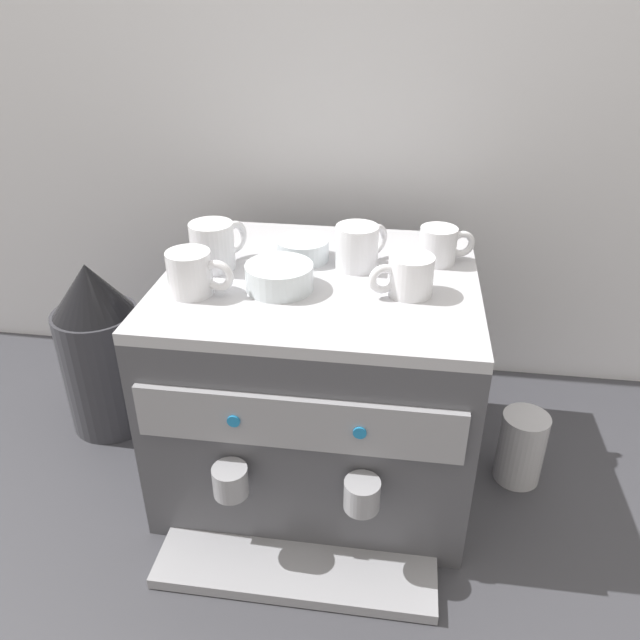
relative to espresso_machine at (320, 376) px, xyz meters
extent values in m
plane|color=#38383D|center=(0.00, 0.00, -0.20)|extent=(4.00, 4.00, 0.00)
cube|color=silver|center=(0.00, 0.40, 0.39)|extent=(2.80, 0.03, 1.19)
cube|color=#4C4C51|center=(0.00, 0.00, -0.01)|extent=(0.54, 0.48, 0.39)
cube|color=#B7B7BC|center=(0.00, 0.00, 0.20)|extent=(0.54, 0.48, 0.02)
cube|color=#939399|center=(0.00, -0.24, 0.08)|extent=(0.50, 0.01, 0.09)
cylinder|color=#1E7AB7|center=(-0.09, -0.25, 0.08)|extent=(0.02, 0.01, 0.02)
cylinder|color=#1E7AB7|center=(0.09, -0.25, 0.08)|extent=(0.02, 0.01, 0.02)
cube|color=#939399|center=(0.00, -0.28, -0.19)|extent=(0.46, 0.12, 0.02)
cylinder|color=#939399|center=(-0.10, -0.26, -0.03)|extent=(0.06, 0.06, 0.05)
cylinder|color=#939399|center=(0.10, -0.26, -0.03)|extent=(0.06, 0.06, 0.05)
cylinder|color=white|center=(0.06, 0.05, 0.25)|extent=(0.07, 0.07, 0.08)
torus|color=white|center=(0.09, 0.09, 0.25)|extent=(0.04, 0.05, 0.06)
cylinder|color=white|center=(0.15, -0.04, 0.24)|extent=(0.07, 0.07, 0.07)
torus|color=white|center=(0.11, -0.06, 0.24)|extent=(0.05, 0.03, 0.05)
cylinder|color=white|center=(0.20, 0.09, 0.24)|extent=(0.07, 0.07, 0.07)
torus|color=white|center=(0.24, 0.10, 0.24)|extent=(0.05, 0.03, 0.05)
cylinder|color=white|center=(-0.20, -0.09, 0.24)|extent=(0.07, 0.07, 0.07)
torus|color=white|center=(-0.15, -0.10, 0.24)|extent=(0.05, 0.02, 0.05)
cylinder|color=white|center=(-0.19, 0.01, 0.25)|extent=(0.08, 0.08, 0.08)
torus|color=white|center=(-0.16, 0.06, 0.25)|extent=(0.04, 0.06, 0.06)
cylinder|color=silver|center=(-0.04, 0.07, 0.23)|extent=(0.10, 0.10, 0.04)
cylinder|color=silver|center=(-0.04, 0.07, 0.21)|extent=(0.05, 0.05, 0.01)
cylinder|color=silver|center=(-0.06, -0.05, 0.23)|extent=(0.11, 0.11, 0.04)
cylinder|color=silver|center=(-0.06, -0.05, 0.21)|extent=(0.06, 0.06, 0.01)
cylinder|color=#333338|center=(-0.47, 0.06, -0.07)|extent=(0.17, 0.17, 0.27)
cone|color=black|center=(-0.47, 0.06, 0.12)|extent=(0.16, 0.16, 0.10)
cylinder|color=#B7B7BC|center=(0.39, 0.00, -0.13)|extent=(0.09, 0.09, 0.15)
camera|label=1|loc=(0.14, -0.96, 0.66)|focal=34.92mm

